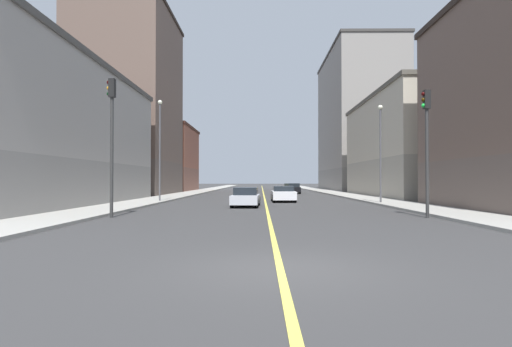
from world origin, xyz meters
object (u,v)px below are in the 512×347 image
Objects in this scene: building_right_corner at (28,134)px; car_white at (283,194)px; building_left_mid at (416,147)px; traffic_light_right_near at (112,129)px; car_yellow at (289,188)px; building_left_far at (358,122)px; street_lamp_left_near at (380,143)px; car_black at (294,189)px; building_right_midblock at (129,103)px; traffic_light_left_near at (427,135)px; street_lamp_right_near at (160,141)px; building_right_distant at (160,159)px; car_silver at (246,197)px.

building_right_corner is 6.12× the size of car_white.
building_left_mid reaches higher than traffic_light_right_near.
car_white is at bearing -94.90° from car_yellow.
street_lamp_left_near is (-8.02, -41.97, -7.36)m from building_left_far.
car_black is (0.05, -8.08, 0.03)m from car_yellow.
traffic_light_right_near is 1.61× the size of car_black.
building_right_corner is 1.15× the size of building_right_midblock.
car_white is at bearing 18.38° from building_right_corner.
building_left_far is at bearing 68.50° from car_white.
building_left_mid is 5.49× the size of car_black.
traffic_light_left_near is 21.41m from street_lamp_right_near.
building_right_distant is 2.23× the size of traffic_light_right_near.
building_right_corner is 25.84m from traffic_light_left_near.
traffic_light_right_near is 19.84m from street_lamp_left_near.
car_black is at bearing 100.24° from street_lamp_left_near.
building_left_far is 1.12× the size of building_right_midblock.
building_left_mid is at bearing 26.98° from building_right_corner.
traffic_light_right_near is 1.63× the size of car_yellow.
building_right_midblock is 40.21m from traffic_light_left_near.
building_right_corner is 3.16× the size of street_lamp_right_near.
building_left_far reaches higher than street_lamp_right_near.
car_silver is at bearing -114.11° from car_white.
street_lamp_right_near is (-17.23, 2.56, 0.47)m from street_lamp_left_near.
street_lamp_left_near is (-8.02, -14.48, -0.90)m from building_left_mid.
traffic_light_right_near is (9.00, -8.93, -0.75)m from building_right_corner.
street_lamp_right_near reaches higher than traffic_light_left_near.
car_black is (20.71, 27.52, -4.38)m from building_right_corner.
building_right_corner is 38.47m from building_right_distant.
car_silver is (-18.03, -44.88, -11.29)m from building_left_far.
car_yellow is at bearing 59.86° from building_right_corner.
building_right_corner is at bearing -174.44° from street_lamp_left_near.
building_left_far is 5.95× the size of car_white.
building_right_midblock is (-33.26, -22.11, -0.68)m from building_left_far.
car_silver is at bearing -98.58° from car_yellow.
building_left_mid is 3.42× the size of traffic_light_right_near.
traffic_light_right_near is at bearing -114.45° from building_left_far.
traffic_light_right_near is (9.00, -31.25, -6.94)m from building_right_midblock.
building_right_distant reaches higher than car_silver.
building_left_far reaches higher than car_silver.
traffic_light_left_near is 0.84× the size of street_lamp_left_near.
car_yellow is (11.66, 44.53, -3.66)m from traffic_light_right_near.
street_lamp_right_near is 1.94× the size of car_white.
street_lamp_right_near is at bearing 139.30° from traffic_light_left_near.
car_silver reaches higher than car_yellow.
building_right_midblock is 26.58m from car_white.
street_lamp_left_near is 1.73× the size of car_white.
street_lamp_right_near is (8.02, -33.46, -0.15)m from building_right_distant.
building_left_mid is 16.57m from street_lamp_left_near.
building_right_corner is 9.45m from street_lamp_right_near.
car_yellow is at bearing 81.42° from car_silver.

